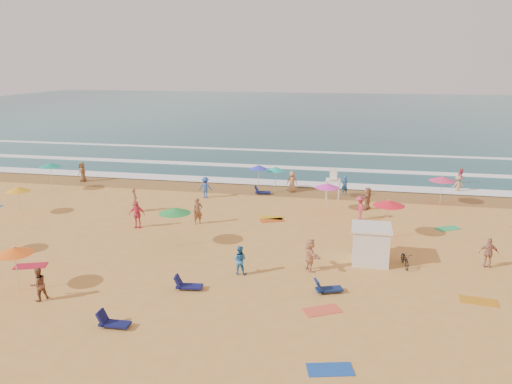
# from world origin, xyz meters

# --- Properties ---
(ground) EXTENTS (220.00, 220.00, 0.00)m
(ground) POSITION_xyz_m (0.00, 0.00, 0.00)
(ground) COLOR gold
(ground) RESTS_ON ground
(ocean) EXTENTS (220.00, 140.00, 0.18)m
(ocean) POSITION_xyz_m (0.00, 84.00, 0.00)
(ocean) COLOR #0C4756
(ocean) RESTS_ON ground
(wet_sand) EXTENTS (220.00, 220.00, 0.00)m
(wet_sand) POSITION_xyz_m (0.00, 12.50, 0.01)
(wet_sand) COLOR olive
(wet_sand) RESTS_ON ground
(surf_foam) EXTENTS (200.00, 18.70, 0.05)m
(surf_foam) POSITION_xyz_m (0.00, 21.32, 0.10)
(surf_foam) COLOR white
(surf_foam) RESTS_ON ground
(cabana) EXTENTS (2.00, 2.00, 2.00)m
(cabana) POSITION_xyz_m (6.51, -2.44, 1.00)
(cabana) COLOR silver
(cabana) RESTS_ON ground
(cabana_roof) EXTENTS (2.20, 2.20, 0.12)m
(cabana_roof) POSITION_xyz_m (6.51, -2.44, 2.06)
(cabana_roof) COLOR silver
(cabana_roof) RESTS_ON cabana
(bicycle) EXTENTS (0.78, 1.70, 0.86)m
(bicycle) POSITION_xyz_m (8.41, -2.74, 0.43)
(bicycle) COLOR black
(bicycle) RESTS_ON ground
(lifeguard_stand) EXTENTS (1.20, 1.20, 2.10)m
(lifeguard_stand) POSITION_xyz_m (3.68, 10.90, 1.05)
(lifeguard_stand) COLOR white
(lifeguard_stand) RESTS_ON ground
(beach_umbrellas) EXTENTS (55.84, 26.69, 0.81)m
(beach_umbrellas) POSITION_xyz_m (1.26, 0.43, 2.13)
(beach_umbrellas) COLOR gold
(beach_umbrellas) RESTS_ON ground
(loungers) EXTENTS (56.62, 23.76, 0.34)m
(loungers) POSITION_xyz_m (6.09, -2.26, 0.17)
(loungers) COLOR #101C51
(loungers) RESTS_ON ground
(towels) EXTENTS (41.45, 23.04, 0.03)m
(towels) POSITION_xyz_m (-0.09, -3.00, 0.01)
(towels) COLOR #B3162C
(towels) RESTS_ON ground
(beachgoers) EXTENTS (38.89, 29.74, 2.11)m
(beachgoers) POSITION_xyz_m (-0.25, 4.87, 0.84)
(beachgoers) COLOR tan
(beachgoers) RESTS_ON ground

